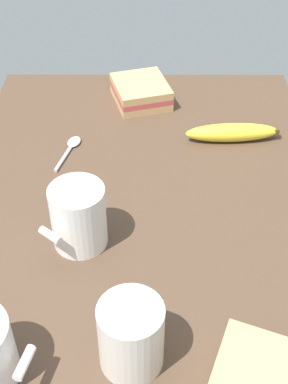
% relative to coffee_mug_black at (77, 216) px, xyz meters
% --- Properties ---
extents(tabletop, '(0.90, 0.64, 0.02)m').
position_rel_coffee_mug_black_xyz_m(tabletop, '(-0.08, 0.10, -0.06)').
color(tabletop, '#4C3828').
rests_on(tabletop, ground).
extents(coffee_mug_black, '(0.10, 0.10, 0.10)m').
position_rel_coffee_mug_black_xyz_m(coffee_mug_black, '(0.00, 0.00, 0.00)').
color(coffee_mug_black, white).
rests_on(coffee_mug_black, tabletop).
extents(coffee_mug_spare, '(0.10, 0.08, 0.10)m').
position_rel_coffee_mug_black_xyz_m(coffee_mug_spare, '(0.21, 0.08, -0.00)').
color(coffee_mug_spare, silver).
rests_on(coffee_mug_spare, tabletop).
extents(sandwich_main, '(0.14, 0.13, 0.04)m').
position_rel_coffee_mug_black_xyz_m(sandwich_main, '(0.25, 0.23, -0.03)').
color(sandwich_main, tan).
rests_on(sandwich_main, tabletop).
extents(sandwich_side, '(0.14, 0.14, 0.04)m').
position_rel_coffee_mug_black_xyz_m(sandwich_side, '(-0.42, 0.09, -0.03)').
color(sandwich_side, tan).
rests_on(sandwich_side, tabletop).
extents(banana, '(0.05, 0.18, 0.04)m').
position_rel_coffee_mug_black_xyz_m(banana, '(-0.27, 0.27, -0.04)').
color(banana, yellow).
rests_on(banana, tabletop).
extents(spoon, '(0.11, 0.04, 0.01)m').
position_rel_coffee_mug_black_xyz_m(spoon, '(-0.24, -0.04, -0.05)').
color(spoon, silver).
rests_on(spoon, tabletop).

